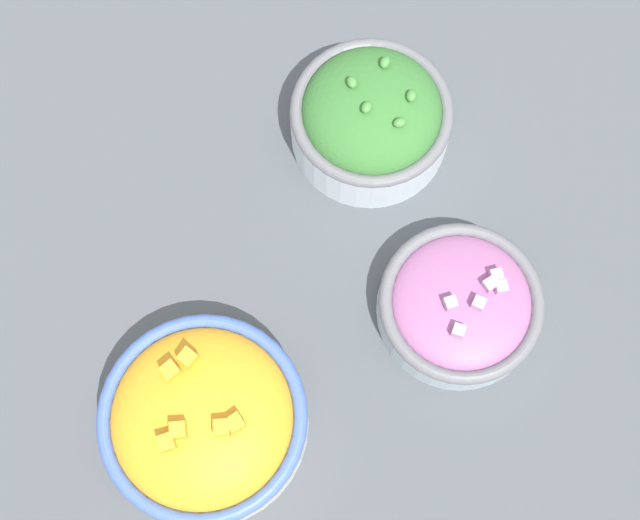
{
  "coord_description": "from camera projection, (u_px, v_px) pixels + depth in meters",
  "views": [
    {
      "loc": [
        0.22,
        0.04,
        0.78
      ],
      "look_at": [
        0.0,
        0.0,
        0.03
      ],
      "focal_mm": 50.0,
      "sensor_mm": 36.0,
      "label": 1
    }
  ],
  "objects": [
    {
      "name": "ground_plane",
      "position": [
        320.0,
        269.0,
        0.81
      ],
      "size": [
        3.0,
        3.0,
        0.0
      ],
      "primitive_type": "plane",
      "color": "#4C5156"
    },
    {
      "name": "bowl_squash",
      "position": [
        204.0,
        419.0,
        0.74
      ],
      "size": [
        0.17,
        0.17,
        0.08
      ],
      "color": "silver",
      "rests_on": "ground_plane"
    },
    {
      "name": "bowl_broccoli",
      "position": [
        371.0,
        117.0,
        0.81
      ],
      "size": [
        0.15,
        0.15,
        0.09
      ],
      "color": "silver",
      "rests_on": "ground_plane"
    },
    {
      "name": "bowl_red_onion",
      "position": [
        460.0,
        304.0,
        0.78
      ],
      "size": [
        0.14,
        0.14,
        0.06
      ],
      "color": "#B2C1CC",
      "rests_on": "ground_plane"
    }
  ]
}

